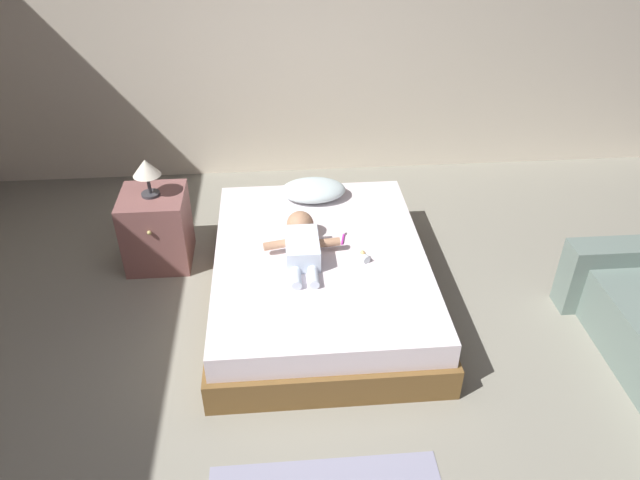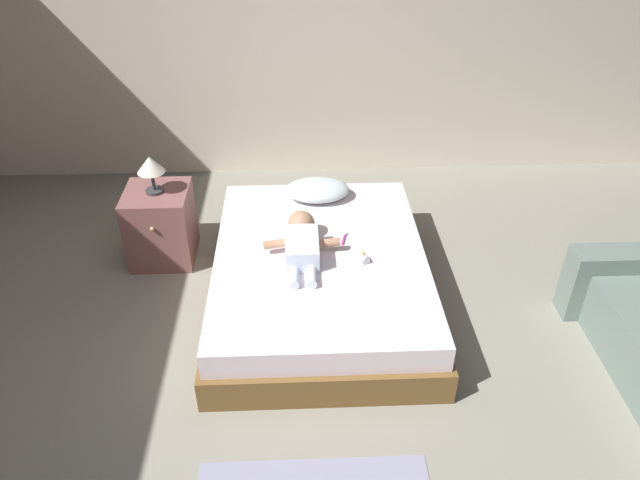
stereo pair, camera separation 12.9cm
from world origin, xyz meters
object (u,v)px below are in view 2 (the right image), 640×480
object	(u,v)px
baby	(302,242)
nightstand	(161,225)
bed	(320,276)
pillow	(317,190)
toothbrush	(344,238)
baby_bottle	(362,257)
lamp	(151,167)

from	to	relation	value
baby	nightstand	size ratio (longest dim) A/B	1.22
bed	pillow	size ratio (longest dim) A/B	3.99
toothbrush	baby_bottle	size ratio (longest dim) A/B	1.16
pillow	baby_bottle	distance (m)	0.86
bed	baby_bottle	distance (m)	0.37
baby_bottle	lamp	bearing A→B (deg)	155.37
baby	baby_bottle	size ratio (longest dim) A/B	5.82
bed	baby	bearing A→B (deg)	170.32
nightstand	baby	bearing A→B (deg)	-27.00
lamp	baby_bottle	size ratio (longest dim) A/B	2.35
toothbrush	nightstand	size ratio (longest dim) A/B	0.24
baby	toothbrush	bearing A→B (deg)	23.91
baby	toothbrush	world-z (taller)	baby
bed	lamp	distance (m)	1.41
pillow	bed	bearing A→B (deg)	-90.61
pillow	baby_bottle	world-z (taller)	pillow
baby	lamp	world-z (taller)	lamp
lamp	toothbrush	bearing A→B (deg)	-16.82
nightstand	lamp	xyz separation A→B (m)	(0.00, 0.00, 0.49)
bed	baby_bottle	world-z (taller)	baby_bottle
baby	lamp	size ratio (longest dim) A/B	2.47
pillow	baby	distance (m)	0.71
baby	nightstand	distance (m)	1.19
bed	lamp	xyz separation A→B (m)	(-1.16, 0.55, 0.58)
bed	baby_bottle	size ratio (longest dim) A/B	16.43
pillow	toothbrush	xyz separation A→B (m)	(0.16, -0.57, -0.06)
bed	baby	size ratio (longest dim) A/B	2.82
bed	baby	xyz separation A→B (m)	(-0.12, 0.02, 0.28)
baby	baby_bottle	xyz separation A→B (m)	(0.39, -0.12, -0.05)
toothbrush	bed	bearing A→B (deg)	-138.96
baby	lamp	bearing A→B (deg)	153.00
pillow	toothbrush	bearing A→B (deg)	-73.99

